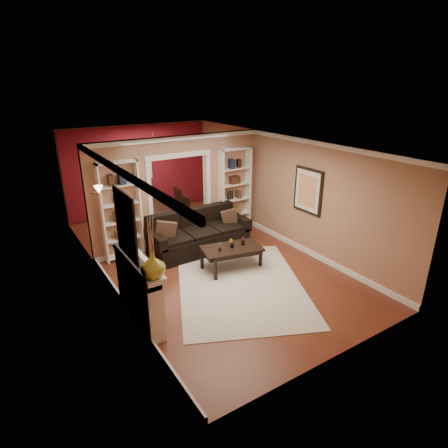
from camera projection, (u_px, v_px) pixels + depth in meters
floor at (204, 258)px, 8.83m from camera, size 8.00×8.00×0.00m
ceiling at (201, 143)px, 7.85m from camera, size 8.00×8.00×0.00m
wall_back at (139, 170)px, 11.49m from camera, size 8.00×0.00×8.00m
wall_front at (344, 279)px, 5.19m from camera, size 8.00×0.00×8.00m
wall_left at (101, 223)px, 7.22m from camera, size 0.00×8.00×8.00m
wall_right at (280, 189)px, 9.47m from camera, size 0.00×8.00×8.00m
partition_wall at (179, 191)px, 9.29m from camera, size 4.50×0.15×2.70m
red_back_panel at (139, 171)px, 11.48m from camera, size 4.44×0.04×2.64m
dining_window at (139, 163)px, 11.36m from camera, size 0.78×0.03×0.98m
area_rug at (240, 284)px, 7.69m from camera, size 3.67×4.16×0.01m
sofa at (199, 232)px, 9.07m from camera, size 2.46×1.06×0.96m
pillow_left at (165, 231)px, 8.54m from camera, size 0.48×0.26×0.47m
pillow_right at (229, 219)px, 9.43m from camera, size 0.39×0.25×0.38m
coffee_table at (232, 258)px, 8.30m from camera, size 1.42×0.96×0.49m
plant_left at (220, 246)px, 8.02m from camera, size 0.12×0.13×0.20m
plant_center at (232, 243)px, 8.17m from camera, size 0.14×0.14×0.20m
plant_right at (243, 241)px, 8.32m from camera, size 0.15×0.15×0.19m
bookshelf_left at (121, 211)px, 8.45m from camera, size 0.90×0.30×2.30m
bookshelf_right at (234, 191)px, 10.00m from camera, size 0.90×0.30×2.30m
fireplace at (140, 290)px, 6.40m from camera, size 0.32×1.70×1.16m
vase at (153, 265)px, 5.56m from camera, size 0.42×0.42×0.39m
mirror at (125, 225)px, 5.88m from camera, size 0.03×0.95×1.10m
wall_sconce at (96, 192)px, 7.53m from camera, size 0.18×0.18×0.22m
framed_art at (308, 191)px, 8.59m from camera, size 0.04×0.85×1.05m
dining_table at (158, 214)px, 10.78m from camera, size 1.75×0.97×0.61m
dining_chair_nw at (144, 218)px, 10.24m from camera, size 0.49×0.49×0.76m
dining_chair_ne at (180, 210)px, 10.78m from camera, size 0.46×0.46×0.81m
dining_chair_sw at (136, 211)px, 10.71m from camera, size 0.45×0.45×0.81m
dining_chair_se at (171, 203)px, 11.24m from camera, size 0.54×0.54×0.92m
chandelier at (154, 154)px, 10.22m from camera, size 0.50×0.50×0.30m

